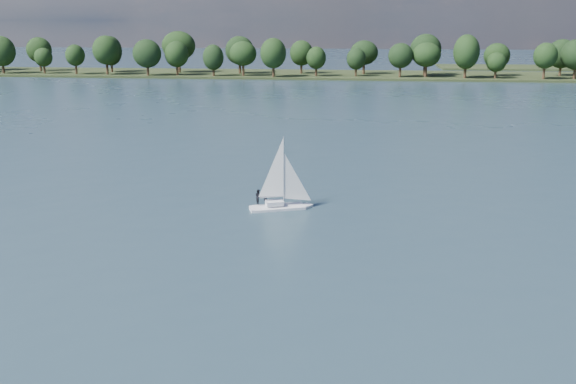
# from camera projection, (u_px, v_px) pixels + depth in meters

# --- Properties ---
(ground) EXTENTS (700.00, 700.00, 0.00)m
(ground) POSITION_uv_depth(u_px,v_px,m) (281.00, 119.00, 135.80)
(ground) COLOR #233342
(ground) RESTS_ON ground
(far_shore) EXTENTS (660.00, 40.00, 1.50)m
(far_shore) POSITION_uv_depth(u_px,v_px,m) (319.00, 76.00, 243.24)
(far_shore) COLOR black
(far_shore) RESTS_ON ground
(sailboat) EXTENTS (6.74, 4.01, 8.58)m
(sailboat) POSITION_uv_depth(u_px,v_px,m) (278.00, 188.00, 70.58)
(sailboat) COLOR white
(sailboat) RESTS_ON ground
(treeline) EXTENTS (563.19, 74.35, 18.86)m
(treeline) POSITION_uv_depth(u_px,v_px,m) (319.00, 54.00, 237.57)
(treeline) COLOR black
(treeline) RESTS_ON ground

